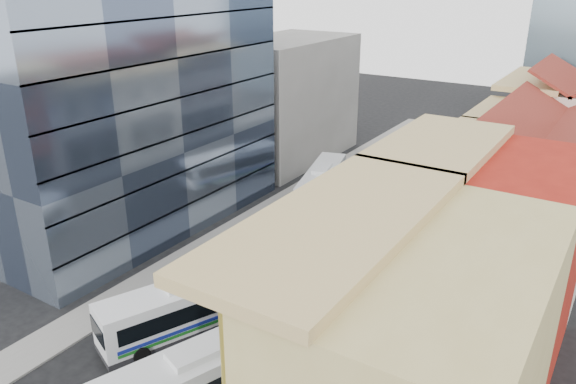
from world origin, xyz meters
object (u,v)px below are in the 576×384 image
Objects in this scene: bus_left_far at (322,184)px; bus_right at (202,379)px; bus_left_near at (190,305)px; office_tower at (122,52)px.

bus_right reaches higher than bus_left_far.
office_tower is at bearing 169.25° from bus_left_near.
bus_left_near is at bearing -97.41° from bus_left_far.
office_tower is 22.30m from bus_left_near.
bus_left_far is 29.05m from bus_right.
bus_left_near is 0.94× the size of bus_right.
bus_left_far is (11.53, 12.92, -13.19)m from office_tower.
bus_left_near is (15.00, -9.95, -13.16)m from office_tower.
bus_left_far is at bearing 48.25° from office_tower.
office_tower is at bearing 163.44° from bus_right.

